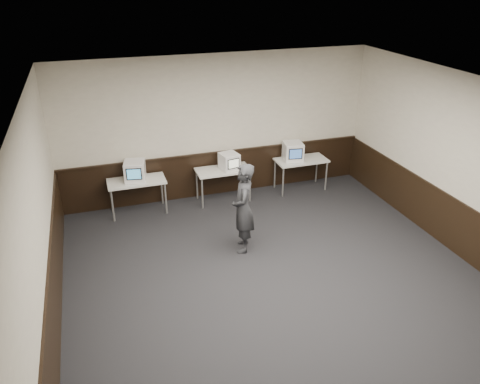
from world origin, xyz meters
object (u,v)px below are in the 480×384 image
Objects in this scene: desk_right at (301,162)px; emac_right at (293,151)px; desk_left at (137,183)px; person at (243,208)px; desk_center at (223,172)px; emac_left at (135,171)px; emac_center at (229,161)px.

emac_right is (-0.21, 0.03, 0.28)m from desk_right.
desk_left is 0.70× the size of person.
desk_center is 1.00× the size of desk_right.
desk_right is at bearing -0.51° from emac_right.
desk_left is at bearing 180.00° from desk_right.
person reaches higher than desk_left.
emac_left is 2.04m from emac_center.
desk_left is 3.60m from emac_right.
emac_center reaches higher than desk_center.
person is at bearing -123.31° from emac_right.
person is (-2.13, -2.08, 0.18)m from desk_right.
emac_right is 0.30× the size of person.
person is at bearing -40.10° from emac_left.
desk_left is 2.62× the size of emac_center.
desk_left is 2.68m from person.
person reaches higher than emac_right.
emac_center is 0.90× the size of emac_right.
person is (-0.36, -2.04, -0.08)m from emac_center.
desk_right is 2.62× the size of emac_center.
desk_center is at bearing 10.66° from emac_left.
desk_left is 2.35× the size of emac_right.
emac_left is 1.13× the size of emac_center.
emac_center is 1.56m from emac_right.
person reaches higher than emac_left.
desk_left is 0.28m from emac_left.
emac_right is at bearing -8.33° from emac_center.
emac_center reaches higher than desk_left.
emac_right is at bearing 155.48° from person.
desk_right is at bearing 152.07° from person.
emac_center is (2.03, -0.04, 0.26)m from desk_left.
desk_left is at bearing -57.18° from emac_left.
emac_left is (-0.01, 0.02, 0.28)m from desk_left.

